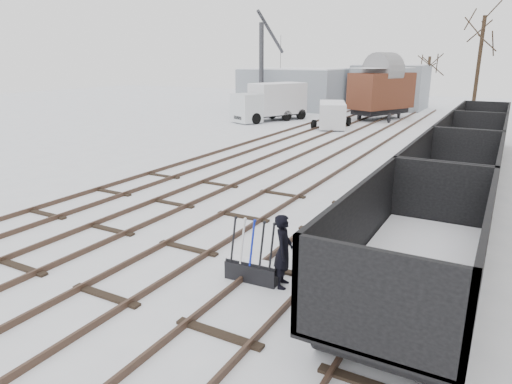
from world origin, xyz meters
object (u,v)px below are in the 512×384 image
lorry (271,102)px  crane (262,86)px  freight_wagon_a (413,268)px  worker (283,251)px  panel_van (332,114)px  box_van_wagon (382,90)px  ground_frame (253,269)px

lorry → crane: 7.01m
freight_wagon_a → crane: 37.38m
freight_wagon_a → lorry: size_ratio=0.89×
worker → lorry: (-13.61, 25.84, 0.72)m
worker → panel_van: size_ratio=0.37×
box_van_wagon → crane: bearing=-157.3°
box_van_wagon → panel_van: size_ratio=1.35×
freight_wagon_a → box_van_wagon: (-8.55, 30.95, 1.54)m
panel_van → crane: crane is taller
ground_frame → panel_van: size_ratio=0.31×
freight_wagon_a → lorry: (-16.40, 25.59, 0.61)m
worker → lorry: size_ratio=0.24×
box_van_wagon → lorry: (-7.85, -5.36, -0.93)m
ground_frame → freight_wagon_a: (3.54, 0.35, 0.71)m
ground_frame → worker: (0.75, 0.10, 0.59)m
box_van_wagon → lorry: size_ratio=0.90×
ground_frame → crane: bearing=114.7°
crane → ground_frame: bearing=-61.3°
panel_van → worker: bearing=-93.9°
ground_frame → worker: 0.96m
ground_frame → box_van_wagon: box_van_wagon is taller
box_van_wagon → panel_van: bearing=-81.8°
ground_frame → panel_van: 25.65m
lorry → panel_van: lorry is taller
freight_wagon_a → crane: crane is taller
worker → crane: (-17.50, 31.61, 1.61)m
freight_wagon_a → crane: size_ratio=0.67×
lorry → worker: bearing=-37.8°
ground_frame → crane: size_ratio=0.16×
panel_van → box_van_wagon: bearing=52.2°
ground_frame → lorry: (-12.86, 25.94, 1.31)m
ground_frame → freight_wagon_a: bearing=2.6°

